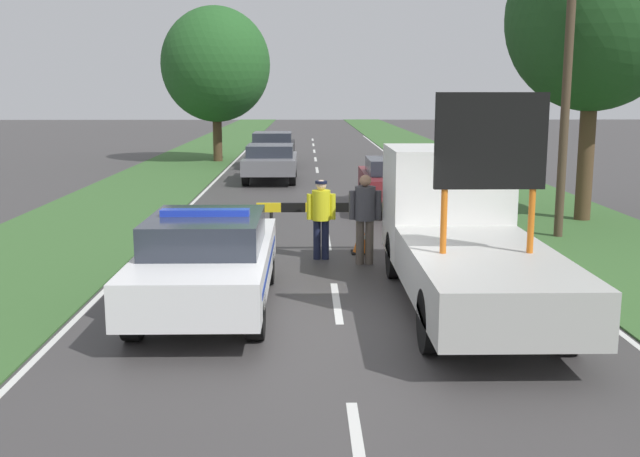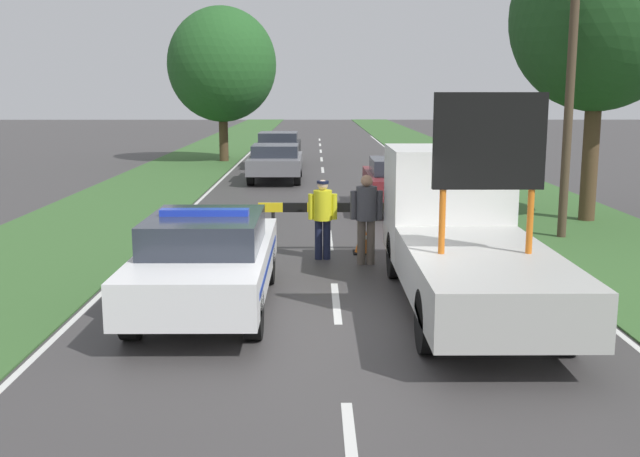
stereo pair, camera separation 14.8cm
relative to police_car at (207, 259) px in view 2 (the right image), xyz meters
name	(u,v)px [view 2 (the right image)]	position (x,y,z in m)	size (l,w,h in m)	color
ground_plane	(338,325)	(2.02, -0.91, -0.79)	(160.00, 160.00, 0.00)	#3D3A3A
lane_markings	(325,189)	(2.02, 14.53, -0.79)	(7.98, 62.51, 0.01)	silver
grass_verge_left	(172,174)	(-4.14, 19.09, -0.78)	(4.24, 120.00, 0.03)	#38602D
grass_verge_right	(473,174)	(8.18, 19.09, -0.78)	(4.24, 120.00, 0.03)	#38602D
police_car	(207,259)	(0.00, 0.00, 0.00)	(1.93, 4.97, 1.60)	white
work_truck	(460,231)	(4.04, 0.53, 0.34)	(2.05, 6.30, 3.35)	white
road_barrier	(332,211)	(2.03, 4.01, 0.10)	(3.06, 0.08, 1.07)	black
police_officer	(323,212)	(1.84, 3.46, 0.17)	(0.58, 0.37, 1.62)	#191E38
pedestrian_civilian	(366,212)	(2.69, 3.01, 0.24)	(0.63, 0.40, 1.77)	brown
traffic_cone_near_police	(181,230)	(-1.34, 5.29, -0.54)	(0.37, 0.37, 0.52)	black
traffic_cone_centre_front	(364,239)	(2.70, 4.04, -0.49)	(0.44, 0.44, 0.61)	black
traffic_cone_near_truck	(235,234)	(-0.08, 4.74, -0.52)	(0.40, 0.40, 0.56)	black
traffic_cone_behind_barrier	(471,232)	(5.16, 5.02, -0.52)	(0.39, 0.39, 0.55)	black
traffic_cone_lane_edge	(415,231)	(3.94, 5.21, -0.54)	(0.37, 0.37, 0.51)	black
queued_car_wagon_maroon	(400,183)	(4.13, 9.89, -0.01)	(1.90, 4.21, 1.48)	maroon
queued_car_suv_grey	(276,161)	(0.20, 16.89, -0.04)	(1.93, 4.38, 1.39)	slate
queued_car_sedan_black	(279,148)	(0.03, 22.76, 0.03)	(1.93, 4.54, 1.53)	black
roadside_tree_near_left	(599,18)	(8.82, 7.95, 4.36)	(4.44, 4.44, 7.51)	#4C3823
roadside_tree_near_right	(222,65)	(-2.72, 24.95, 3.81)	(5.15, 5.15, 7.31)	#4C3823
utility_pole	(570,82)	(7.41, 5.65, 2.77)	(1.20, 0.20, 6.90)	#473828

